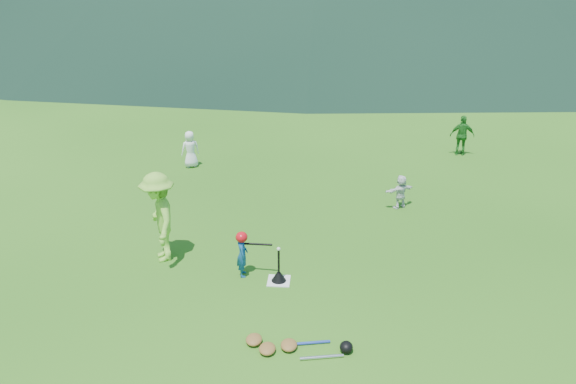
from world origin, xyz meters
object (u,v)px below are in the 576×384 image
(home_plate, at_px, (279,281))
(fielder_d, at_px, (401,192))
(batter_child, at_px, (242,255))
(adult_coach, at_px, (159,217))
(fielder_a, at_px, (190,149))
(fielder_c, at_px, (462,136))
(equipment_pile, at_px, (289,345))
(batting_tee, at_px, (279,276))

(home_plate, distance_m, fielder_d, 4.75)
(batter_child, height_order, fielder_d, batter_child)
(batter_child, xyz_separation_m, adult_coach, (-1.82, 0.56, 0.51))
(home_plate, xyz_separation_m, fielder_a, (-3.30, 6.44, 0.56))
(batter_child, height_order, fielder_a, fielder_a)
(fielder_a, height_order, fielder_c, fielder_c)
(fielder_c, distance_m, fielder_d, 5.03)
(equipment_pile, bearing_deg, fielder_d, 67.36)
(fielder_a, xyz_separation_m, batting_tee, (3.30, -6.44, -0.44))
(home_plate, bearing_deg, adult_coach, 163.80)
(fielder_a, relative_size, equipment_pile, 0.63)
(fielder_d, bearing_deg, home_plate, 23.13)
(adult_coach, distance_m, batting_tee, 2.82)
(batting_tee, distance_m, equipment_pile, 2.11)
(home_plate, relative_size, fielder_c, 0.34)
(home_plate, distance_m, equipment_pile, 2.11)
(batting_tee, bearing_deg, fielder_c, 57.34)
(home_plate, bearing_deg, batting_tee, 0.00)
(batter_child, distance_m, fielder_c, 10.02)
(adult_coach, bearing_deg, fielder_a, 163.51)
(fielder_a, xyz_separation_m, equipment_pile, (3.66, -8.52, -0.50))
(batter_child, distance_m, fielder_a, 6.75)
(adult_coach, height_order, batting_tee, adult_coach)
(fielder_a, distance_m, fielder_c, 8.74)
(batter_child, relative_size, equipment_pile, 0.53)
(fielder_a, height_order, fielder_d, fielder_a)
(batter_child, bearing_deg, adult_coach, 63.60)
(adult_coach, bearing_deg, equipment_pile, 22.35)
(fielder_a, bearing_deg, home_plate, 90.44)
(home_plate, distance_m, adult_coach, 2.86)
(home_plate, height_order, equipment_pile, equipment_pile)
(fielder_a, bearing_deg, equipment_pile, 86.53)
(fielder_c, bearing_deg, fielder_a, 16.53)
(fielder_d, height_order, equipment_pile, fielder_d)
(adult_coach, height_order, fielder_d, adult_coach)
(batting_tee, bearing_deg, batter_child, 165.95)
(fielder_d, distance_m, batting_tee, 4.74)
(home_plate, relative_size, fielder_a, 0.40)
(home_plate, distance_m, batter_child, 0.91)
(adult_coach, xyz_separation_m, batting_tee, (2.58, -0.75, -0.85))
(fielder_a, bearing_deg, adult_coach, 70.52)
(fielder_c, bearing_deg, home_plate, 62.28)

